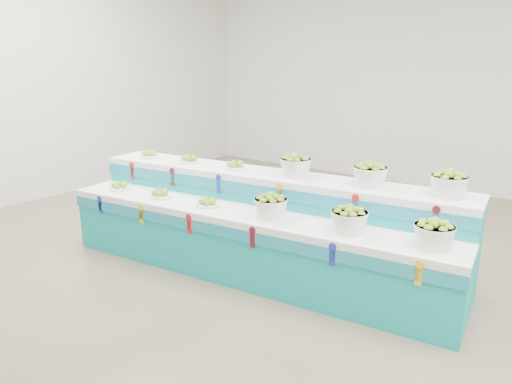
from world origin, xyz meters
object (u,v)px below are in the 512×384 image
(display_stand, at_px, (256,224))
(basket_upper_right, at_px, (449,184))
(basket_lower_left, at_px, (271,206))
(plate_upper_mid, at_px, (190,159))

(display_stand, height_order, basket_upper_right, basket_upper_right)
(display_stand, distance_m, basket_lower_left, 0.54)
(display_stand, bearing_deg, basket_lower_left, -39.66)
(display_stand, bearing_deg, basket_upper_right, 8.33)
(display_stand, bearing_deg, plate_upper_mid, 166.07)
(plate_upper_mid, xyz_separation_m, basket_upper_right, (2.91, 0.37, 0.07))
(basket_lower_left, xyz_separation_m, plate_upper_mid, (-1.47, 0.36, 0.23))
(plate_upper_mid, bearing_deg, display_stand, -6.62)
(basket_lower_left, distance_m, basket_upper_right, 1.64)
(basket_lower_left, bearing_deg, basket_upper_right, 26.89)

